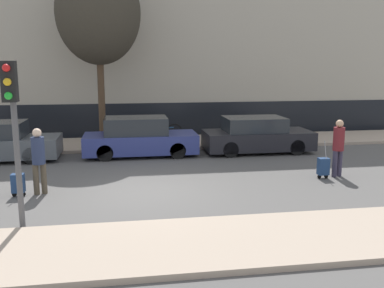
# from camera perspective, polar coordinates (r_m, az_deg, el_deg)

# --- Properties ---
(ground_plane) EXTENTS (80.00, 80.00, 0.00)m
(ground_plane) POSITION_cam_1_polar(r_m,az_deg,el_deg) (11.85, -6.29, -6.34)
(ground_plane) COLOR #565451
(sidewalk_near) EXTENTS (28.00, 2.50, 0.12)m
(sidewalk_near) POSITION_cam_1_polar(r_m,az_deg,el_deg) (8.32, -4.94, -13.44)
(sidewalk_near) COLOR tan
(sidewalk_near) RESTS_ON ground_plane
(sidewalk_far) EXTENTS (28.00, 3.00, 0.12)m
(sidewalk_far) POSITION_cam_1_polar(r_m,az_deg,el_deg) (18.65, -7.39, 0.08)
(sidewalk_far) COLOR tan
(sidewalk_far) RESTS_ON ground_plane
(building_facade) EXTENTS (28.00, 3.14, 10.33)m
(building_facade) POSITION_cam_1_polar(r_m,az_deg,el_deg) (22.14, -8.04, 14.95)
(building_facade) COLOR #B7AD99
(building_facade) RESTS_ON ground_plane
(parked_car_1) EXTENTS (4.24, 1.71, 1.48)m
(parked_car_1) POSITION_cam_1_polar(r_m,az_deg,el_deg) (16.31, -7.03, 0.80)
(parked_car_1) COLOR navy
(parked_car_1) RESTS_ON ground_plane
(parked_car_2) EXTENTS (4.22, 1.82, 1.40)m
(parked_car_2) POSITION_cam_1_polar(r_m,az_deg,el_deg) (17.07, 8.61, 1.10)
(parked_car_2) COLOR black
(parked_car_2) RESTS_ON ground_plane
(pedestrian_left) EXTENTS (0.34, 0.34, 1.79)m
(pedestrian_left) POSITION_cam_1_polar(r_m,az_deg,el_deg) (12.04, -19.79, -1.63)
(pedestrian_left) COLOR #4C4233
(pedestrian_left) RESTS_ON ground_plane
(trolley_left) EXTENTS (0.34, 0.29, 1.15)m
(trolley_left) POSITION_cam_1_polar(r_m,az_deg,el_deg) (12.16, -22.18, -4.86)
(trolley_left) COLOR navy
(trolley_left) RESTS_ON ground_plane
(pedestrian_right) EXTENTS (0.34, 0.34, 1.78)m
(pedestrian_right) POSITION_cam_1_polar(r_m,az_deg,el_deg) (13.86, 18.94, -0.05)
(pedestrian_right) COLOR #383347
(pedestrian_right) RESTS_ON ground_plane
(trolley_right) EXTENTS (0.34, 0.29, 1.18)m
(trolley_right) POSITION_cam_1_polar(r_m,az_deg,el_deg) (13.62, 17.11, -2.88)
(trolley_right) COLOR navy
(trolley_right) RESTS_ON ground_plane
(traffic_light) EXTENTS (0.28, 0.47, 3.51)m
(traffic_light) POSITION_cam_1_polar(r_m,az_deg,el_deg) (9.28, -22.82, 4.00)
(traffic_light) COLOR #515154
(traffic_light) RESTS_ON ground_plane
(parked_bicycle) EXTENTS (1.77, 0.06, 0.96)m
(parked_bicycle) POSITION_cam_1_polar(r_m,az_deg,el_deg) (18.94, -3.93, 1.63)
(parked_bicycle) COLOR black
(parked_bicycle) RESTS_ON sidewalk_far
(bare_tree_near_crossing) EXTENTS (3.42, 3.42, 7.46)m
(bare_tree_near_crossing) POSITION_cam_1_polar(r_m,az_deg,el_deg) (18.45, -12.40, 16.69)
(bare_tree_near_crossing) COLOR #4C3826
(bare_tree_near_crossing) RESTS_ON sidewalk_far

